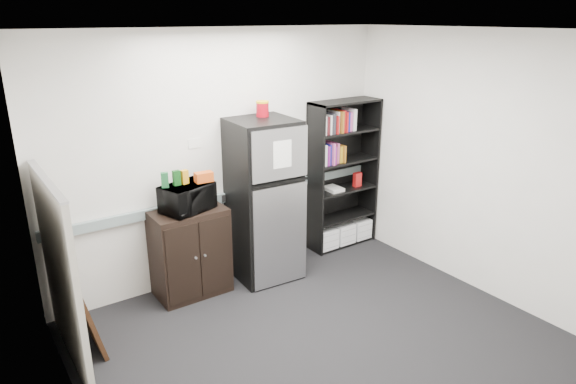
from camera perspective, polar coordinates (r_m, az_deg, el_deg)
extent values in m
plane|color=black|center=(4.85, 3.81, -16.33)|extent=(4.00, 4.00, 0.00)
cube|color=white|center=(5.62, -7.01, 3.89)|extent=(4.00, 0.02, 2.70)
cube|color=white|center=(5.64, 20.33, 2.87)|extent=(0.02, 3.50, 2.70)
cube|color=white|center=(3.43, -23.12, -7.67)|extent=(0.02, 3.50, 2.70)
cube|color=white|center=(3.96, 4.70, 17.46)|extent=(4.00, 3.50, 0.02)
cube|color=gray|center=(5.73, -6.69, -0.52)|extent=(3.92, 0.05, 0.10)
cube|color=white|center=(5.42, -10.34, 5.34)|extent=(0.14, 0.00, 0.10)
cube|color=black|center=(6.15, 3.01, 1.22)|extent=(0.02, 0.34, 1.85)
cube|color=black|center=(6.70, 8.97, 2.51)|extent=(0.02, 0.34, 1.85)
cube|color=black|center=(6.54, 5.19, 2.24)|extent=(0.90, 0.02, 1.85)
cube|color=black|center=(6.21, 6.41, 9.96)|extent=(0.90, 0.34, 0.02)
cube|color=black|center=(6.74, 5.85, -5.48)|extent=(0.85, 0.32, 0.03)
cube|color=black|center=(6.60, 5.95, -2.71)|extent=(0.85, 0.32, 0.03)
cube|color=black|center=(6.47, 6.06, 0.33)|extent=(0.85, 0.32, 0.02)
cube|color=black|center=(6.37, 6.17, 3.48)|extent=(0.85, 0.32, 0.02)
cube|color=black|center=(6.28, 6.29, 6.74)|extent=(0.85, 0.32, 0.02)
cube|color=white|center=(6.51, 4.02, -5.02)|extent=(0.25, 0.30, 0.25)
cube|color=white|center=(6.67, 5.91, -4.44)|extent=(0.25, 0.30, 0.25)
cube|color=white|center=(6.85, 7.70, -3.90)|extent=(0.25, 0.30, 0.25)
cube|color=#A9A496|center=(4.65, -23.95, -8.28)|extent=(0.05, 1.30, 1.60)
cube|color=#B2B2B7|center=(4.36, -25.36, 1.26)|extent=(0.06, 1.30, 0.02)
cube|color=black|center=(5.48, -10.81, -6.55)|extent=(0.75, 0.47, 0.94)
cube|color=black|center=(5.22, -11.53, -7.95)|extent=(0.34, 0.01, 0.82)
cube|color=black|center=(5.35, -7.99, -7.04)|extent=(0.34, 0.01, 0.82)
cylinder|color=#B2B2B7|center=(5.24, -10.19, -7.23)|extent=(0.02, 0.02, 0.02)
cylinder|color=#B2B2B7|center=(5.27, -9.20, -6.97)|extent=(0.02, 0.02, 0.02)
imported|color=black|center=(5.24, -11.13, -0.63)|extent=(0.58, 0.48, 0.28)
cube|color=#175229|center=(5.13, -13.53, 1.30)|extent=(0.08, 0.07, 0.15)
cube|color=#0D3C11|center=(5.17, -12.28, 1.54)|extent=(0.07, 0.05, 0.15)
cube|color=#C48412|center=(5.20, -11.43, 1.65)|extent=(0.08, 0.06, 0.14)
cube|color=#CC4C14|center=(5.24, -9.34, 1.66)|extent=(0.19, 0.11, 0.10)
cube|color=black|center=(5.62, -2.82, -0.97)|extent=(0.71, 0.71, 1.77)
cube|color=#A9A8AD|center=(5.17, -0.89, 4.20)|extent=(0.64, 0.06, 0.53)
cube|color=#A9A8AD|center=(5.47, -0.84, -4.96)|extent=(0.64, 0.06, 1.13)
cube|color=black|center=(5.24, -0.80, 1.00)|extent=(0.64, 0.05, 0.03)
cube|color=white|center=(5.16, -0.62, 4.20)|extent=(0.21, 0.02, 0.28)
cube|color=black|center=(5.39, -2.98, 7.99)|extent=(0.71, 0.71, 0.02)
cylinder|color=#9C0714|center=(5.52, -2.86, 9.22)|extent=(0.13, 0.13, 0.16)
cylinder|color=gold|center=(5.50, -2.87, 10.17)|extent=(0.14, 0.14, 0.02)
cube|color=black|center=(4.91, -22.08, -11.42)|extent=(0.22, 0.67, 0.85)
cube|color=beige|center=(4.92, -21.84, -11.37)|extent=(0.16, 0.57, 0.71)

